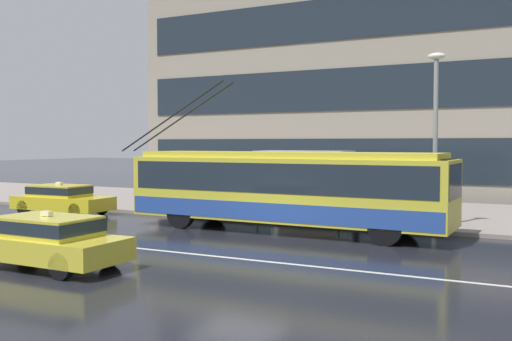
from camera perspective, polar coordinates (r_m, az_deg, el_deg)
The scene contains 10 objects.
ground_plane at distance 16.81m, azimuth -1.95°, elevation -7.76°, with size 160.00×160.00×0.00m, color #20222A.
sidewalk_slab at distance 26.19m, azimuth 9.03°, elevation -3.87°, with size 80.00×10.00×0.14m, color gray.
lane_centre_line at distance 15.78m, azimuth -4.08°, elevation -8.43°, with size 72.00×0.14×0.01m, color silver.
trolleybus at distance 19.95m, azimuth 2.90°, elevation -1.69°, with size 12.66×2.75×5.31m.
taxi_queued_behind_bus at distance 26.14m, azimuth -18.66°, elevation -2.60°, with size 4.44×1.88×1.39m.
taxi_oncoming_near at distance 15.22m, azimuth -20.20°, elevation -6.34°, with size 4.46×1.82×1.39m.
bus_shelter at distance 23.03m, azimuth 4.94°, elevation 0.29°, with size 3.69×1.66×2.62m.
pedestrian_at_shelter at distance 23.39m, azimuth 9.89°, elevation -2.12°, with size 0.51×0.51×1.63m.
pedestrian_approaching_curb at distance 21.80m, azimuth 14.34°, elevation -0.66°, with size 1.36×1.36×2.04m.
street_lamp at distance 21.00m, azimuth 17.31°, elevation 4.50°, with size 0.60×0.32×6.04m.
Camera 1 is at (8.00, -14.46, 3.05)m, focal length 40.51 mm.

